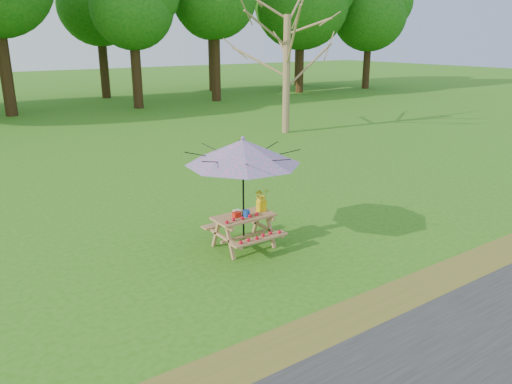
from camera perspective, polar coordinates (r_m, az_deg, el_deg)
ground at (r=11.01m, az=9.78°, el=-4.39°), size 120.00×120.00×0.00m
drygrass_strip at (r=9.43m, az=21.92°, el=-9.30°), size 120.00×1.20×0.01m
picnic_table at (r=9.93m, az=-1.41°, el=-4.57°), size 1.20×1.32×0.67m
patio_umbrella at (r=9.44m, az=-1.50°, el=4.61°), size 2.75×2.75×2.25m
produce_bins at (r=9.77m, az=-1.72°, el=-2.45°), size 0.31×0.38×0.13m
tomatoes_row at (r=9.57m, az=-1.59°, el=-2.98°), size 0.77×0.13×0.07m
flower_bucket at (r=10.00m, az=0.64°, el=-0.73°), size 0.32×0.29×0.48m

